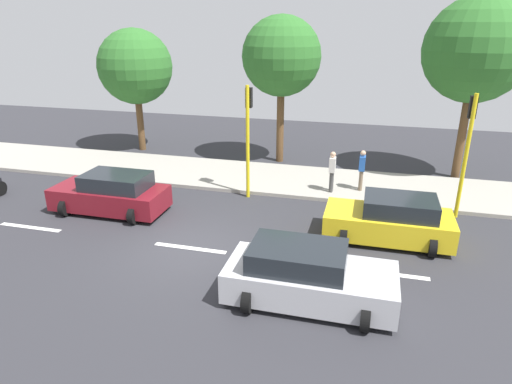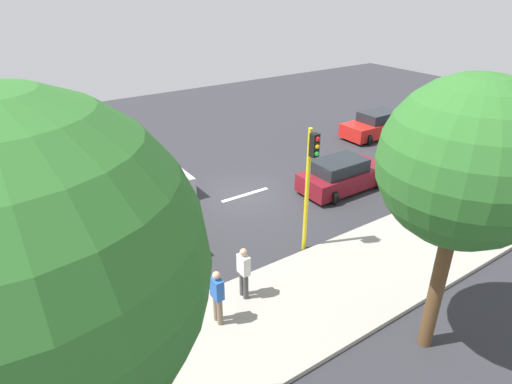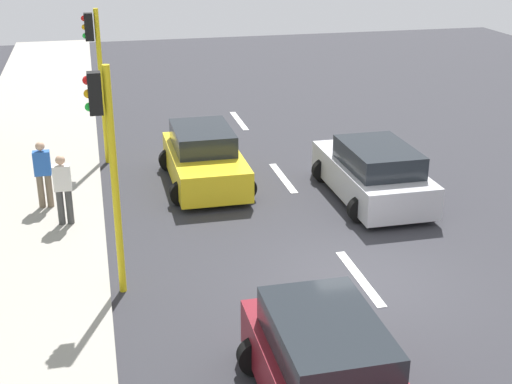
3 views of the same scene
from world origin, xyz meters
name	(u,v)px [view 3 (image 3 of 3)]	position (x,y,z in m)	size (l,w,h in m)	color
ground_plane	(360,280)	(0.00, 0.00, -0.05)	(40.00, 60.00, 0.10)	#2D2D33
sidewalk	(1,316)	(7.00, 0.00, 0.07)	(4.00, 60.00, 0.15)	#9E998E
lane_stripe_far_north	(239,121)	(0.00, -12.00, 0.01)	(0.20, 2.40, 0.01)	white
lane_stripe_north	(283,178)	(0.00, -6.00, 0.01)	(0.20, 2.40, 0.01)	white
lane_stripe_mid	(360,278)	(0.00, 0.00, 0.01)	(0.20, 2.40, 0.01)	white
car_silver	(373,173)	(-1.86, -3.99, 0.71)	(2.31, 4.27, 1.52)	#B7B7BC
car_maroon	(331,378)	(2.00, 3.95, 0.71)	(2.22, 4.22, 1.52)	maroon
car_yellow_cab	(204,159)	(2.21, -6.09, 0.71)	(2.26, 4.03, 1.52)	yellow
pedestrian_near_signal	(43,172)	(6.36, -4.99, 1.06)	(0.40, 0.24, 1.69)	#72604C
pedestrian_by_tree	(63,188)	(5.87, -3.83, 1.06)	(0.40, 0.24, 1.69)	#3F3F3F
traffic_light_corner	(97,65)	(4.85, -8.51, 2.93)	(0.49, 0.24, 4.50)	yellow
traffic_light_midblock	(107,150)	(4.85, -0.57, 2.93)	(0.49, 0.24, 4.50)	yellow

